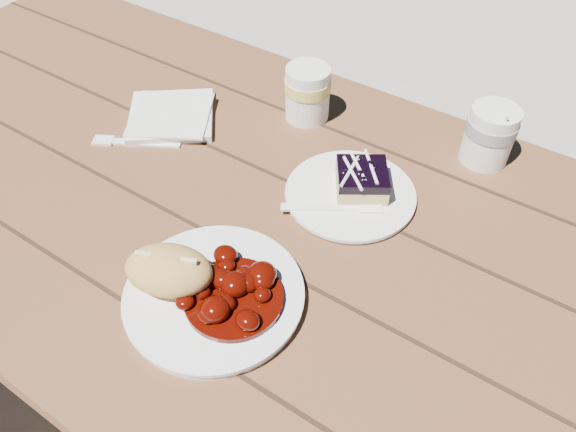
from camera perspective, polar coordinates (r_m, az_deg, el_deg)
The scene contains 11 objects.
picnic_table at distance 0.96m, azimuth 1.70°, elevation -8.25°, with size 2.00×1.55×0.75m.
main_plate at distance 0.76m, azimuth -7.49°, elevation -8.09°, with size 0.24×0.24×0.02m, color white.
goulash_stew at distance 0.73m, azimuth -5.62°, elevation -7.59°, with size 0.13×0.13×0.04m, color #440802, non-canonical shape.
bread_roll at distance 0.75m, azimuth -12.00°, elevation -5.41°, with size 0.12×0.08×0.06m, color tan.
dessert_plate at distance 0.89m, azimuth 6.33°, elevation 2.13°, with size 0.20×0.20×0.01m, color white.
blueberry_cake at distance 0.88m, azimuth 7.51°, elevation 3.69°, with size 0.11×0.11×0.05m.
fork_dessert at distance 0.86m, azimuth 3.42°, elevation 0.90°, with size 0.03×0.16×0.01m, color white, non-canonical shape.
coffee_cup at distance 0.99m, azimuth 19.78°, elevation 7.74°, with size 0.08×0.08×0.10m, color white.
napkin_stack at distance 1.07m, azimuth -11.77°, elevation 9.89°, with size 0.15×0.15×0.01m, color white.
fork_table at distance 1.02m, azimuth -14.31°, elevation 7.21°, with size 0.03×0.16×0.01m, color white, non-canonical shape.
second_cup at distance 1.03m, azimuth 1.99°, elevation 12.35°, with size 0.08×0.08×0.10m, color white.
Camera 1 is at (0.29, -0.48, 1.37)m, focal length 35.00 mm.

